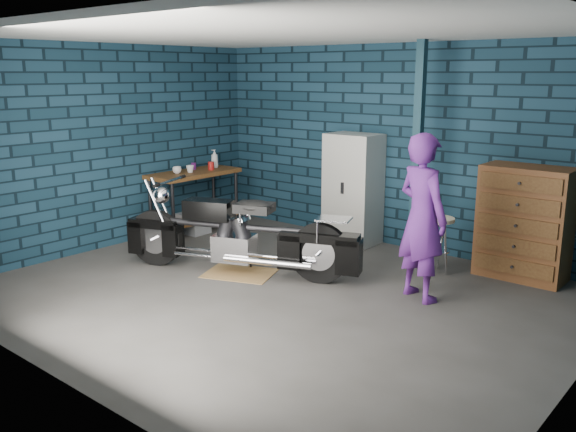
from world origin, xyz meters
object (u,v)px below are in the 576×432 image
at_px(workbench, 195,202).
at_px(motorcycle, 239,229).
at_px(storage_bin, 193,223).
at_px(tool_chest, 524,223).
at_px(shop_stool, 437,245).
at_px(person, 422,218).
at_px(locker, 353,189).

height_order(workbench, motorcycle, motorcycle).
bearing_deg(storage_bin, tool_chest, 13.55).
xyz_separation_m(workbench, shop_stool, (3.64, 0.55, -0.12)).
bearing_deg(person, shop_stool, -54.41).
bearing_deg(locker, motorcycle, -97.13).
relative_size(motorcycle, storage_bin, 5.40).
height_order(person, storage_bin, person).
relative_size(motorcycle, person, 1.41).
bearing_deg(tool_chest, storage_bin, -166.45).
xyz_separation_m(storage_bin, locker, (2.11, 1.07, 0.62)).
distance_m(workbench, locker, 2.37).
distance_m(locker, tool_chest, 2.35).
distance_m(person, storage_bin, 3.94).
distance_m(motorcycle, shop_stool, 2.35).
bearing_deg(workbench, motorcycle, -27.79).
xyz_separation_m(storage_bin, tool_chest, (4.46, 1.07, 0.51)).
xyz_separation_m(person, tool_chest, (0.59, 1.35, -0.22)).
distance_m(motorcycle, locker, 2.02).
height_order(storage_bin, tool_chest, tool_chest).
distance_m(tool_chest, shop_stool, 1.00).
bearing_deg(tool_chest, workbench, -167.40).
height_order(motorcycle, tool_chest, tool_chest).
bearing_deg(storage_bin, motorcycle, -26.24).
bearing_deg(person, motorcycle, 38.21).
xyz_separation_m(workbench, person, (3.89, -0.35, 0.42)).
xyz_separation_m(workbench, tool_chest, (4.48, 1.00, 0.20)).
bearing_deg(motorcycle, locker, 61.46).
distance_m(person, tool_chest, 1.49).
bearing_deg(shop_stool, person, -74.85).
bearing_deg(locker, person, -37.47).
xyz_separation_m(motorcycle, storage_bin, (-1.86, 0.92, -0.40)).
height_order(motorcycle, shop_stool, motorcycle).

